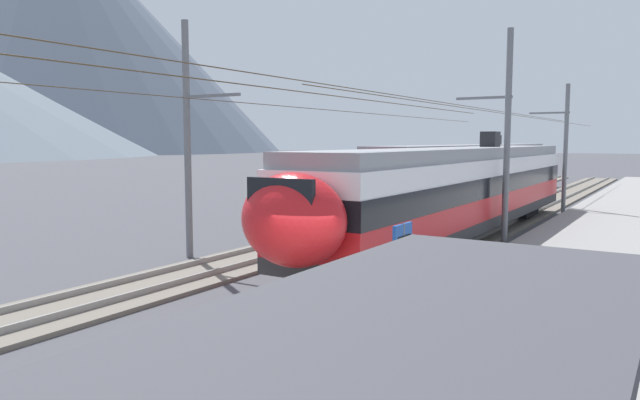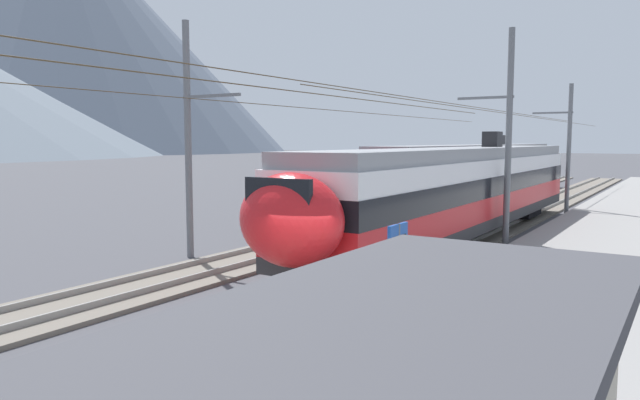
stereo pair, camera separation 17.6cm
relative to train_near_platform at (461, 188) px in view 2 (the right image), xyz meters
name	(u,v)px [view 2 (the right image)]	position (x,y,z in m)	size (l,w,h in m)	color
ground_plane	(299,342)	(-13.40, -1.27, -2.22)	(400.00, 400.00, 0.00)	#424247
platform_slab	(564,390)	(-13.40, -6.39, -2.05)	(120.00, 8.23, 0.34)	gray
track_near	(251,328)	(-13.40, 0.00, -2.16)	(120.00, 3.00, 0.28)	#6B6359
track_far	(106,297)	(-13.40, 4.85, -2.16)	(120.00, 3.00, 0.28)	#6B6359
train_near_platform	(461,188)	(0.00, 0.00, 0.00)	(25.32, 3.03, 4.27)	#2D2D30
train_far_track	(477,168)	(17.39, 4.85, 0.01)	(32.22, 2.94, 4.27)	#2D2D30
catenary_mast_mid	(505,136)	(-0.15, -1.75, 2.09)	(48.05, 2.18, 8.36)	slate
catenary_mast_east	(566,146)	(12.55, -1.73, 1.63)	(48.05, 2.18, 7.30)	slate
catenary_mast_far_side	(192,137)	(-8.08, 6.92, 2.04)	(48.05, 2.54, 8.25)	slate
platform_sign	(398,260)	(-13.92, -3.69, -0.15)	(0.70, 0.08, 2.36)	#59595B
potted_plant_platform_edge	(383,312)	(-13.22, -3.09, -1.35)	(0.67, 0.67, 0.93)	brown
mountain_right_ridge	(56,28)	(118.87, 202.86, 45.13)	(175.56, 175.56, 94.71)	#515B6B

